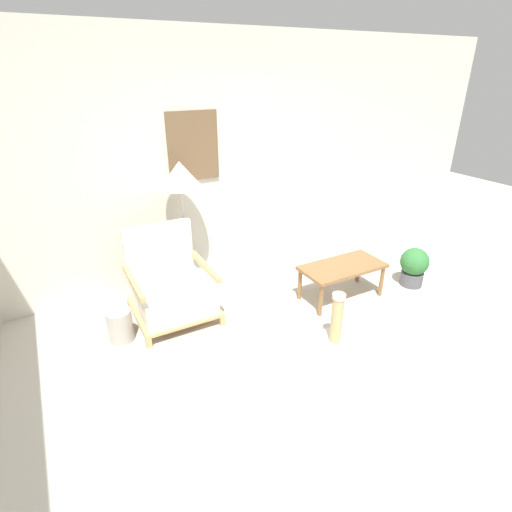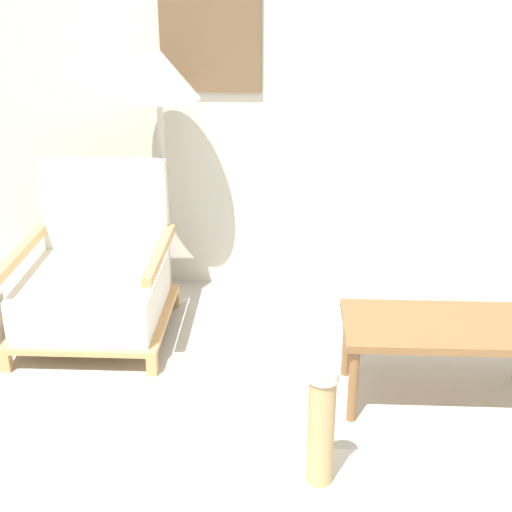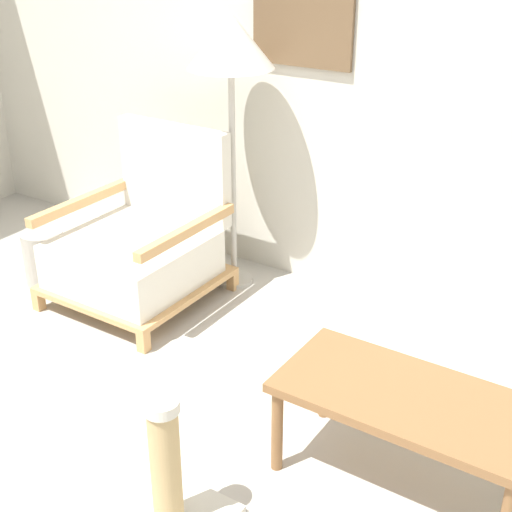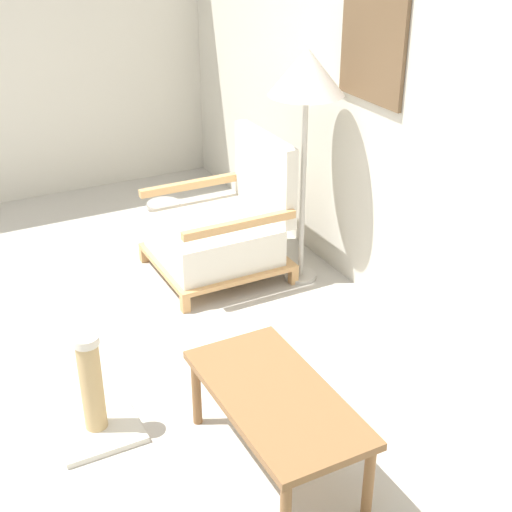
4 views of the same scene
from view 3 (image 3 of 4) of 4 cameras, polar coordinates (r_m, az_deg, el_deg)
The scene contains 6 objects.
wall_back at distance 3.59m, azimuth 9.18°, elevation 16.80°, with size 8.00×0.09×2.70m.
armchair at distance 3.82m, azimuth -9.21°, elevation 0.88°, with size 0.78×0.79×0.89m.
floor_lamp at distance 3.64m, azimuth -2.03°, elevation 16.20°, with size 0.44×0.44×1.46m.
coffee_table at distance 2.59m, azimuth 12.01°, elevation -11.62°, with size 0.91×0.45×0.39m.
vase at distance 4.14m, azimuth -16.55°, elevation -0.14°, with size 0.23×0.23×0.31m, color #9E998E.
scratching_post at distance 2.51m, azimuth -7.11°, elevation -17.95°, with size 0.38×0.38×0.53m.
Camera 3 is at (1.45, -0.89, 1.90)m, focal length 50.00 mm.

